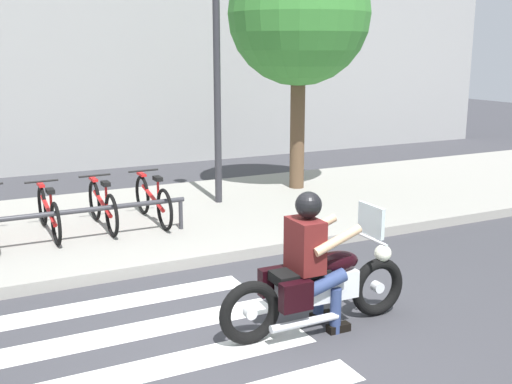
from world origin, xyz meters
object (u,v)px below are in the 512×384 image
at_px(bicycle_2, 49,212).
at_px(tree_near_rack, 299,15).
at_px(street_lamp, 217,44).
at_px(rider, 312,252).
at_px(bike_rack, 55,216).
at_px(motorcycle, 318,286).
at_px(bicycle_3, 103,206).
at_px(bicycle_4, 153,200).

height_order(bicycle_2, tree_near_rack, tree_near_rack).
height_order(street_lamp, tree_near_rack, street_lamp).
distance_m(bicycle_2, tree_near_rack, 5.68).
bearing_deg(street_lamp, bicycle_2, -166.05).
height_order(rider, bike_rack, rider).
xyz_separation_m(bike_rack, street_lamp, (2.96, 1.29, 2.27)).
bearing_deg(motorcycle, street_lamp, 78.48).
bearing_deg(street_lamp, rider, -102.42).
relative_size(motorcycle, bicycle_3, 1.31).
distance_m(bicycle_3, street_lamp, 3.29).
bearing_deg(street_lamp, tree_near_rack, 12.49).
bearing_deg(tree_near_rack, bicycle_4, -160.57).
height_order(bicycle_4, tree_near_rack, tree_near_rack).
distance_m(motorcycle, bike_rack, 4.04).
bearing_deg(bicycle_4, motorcycle, -83.95).
height_order(bicycle_2, bicycle_4, bicycle_4).
height_order(motorcycle, tree_near_rack, tree_near_rack).
bearing_deg(motorcycle, tree_near_rack, 61.86).
xyz_separation_m(bicycle_3, bike_rack, (-0.77, -0.55, 0.07)).
height_order(bicycle_3, bike_rack, bicycle_3).
bearing_deg(rider, tree_near_rack, 61.18).
bearing_deg(rider, bicycle_3, 105.46).
relative_size(rider, bicycle_2, 0.85).
bearing_deg(tree_near_rack, rider, -118.82).
distance_m(rider, street_lamp, 5.32).
distance_m(bicycle_3, bicycle_4, 0.77).
distance_m(bicycle_4, street_lamp, 2.83).
xyz_separation_m(bicycle_2, bicycle_4, (1.54, -0.00, 0.01)).
xyz_separation_m(bike_rack, tree_near_rack, (4.76, 1.69, 2.80)).
distance_m(rider, bicycle_2, 4.50).
height_order(motorcycle, bicycle_2, motorcycle).
distance_m(rider, bicycle_4, 4.10).
xyz_separation_m(rider, bicycle_3, (-1.13, 4.07, -0.33)).
bearing_deg(rider, street_lamp, 77.58).
distance_m(motorcycle, bicycle_3, 4.25).
distance_m(street_lamp, tree_near_rack, 1.92).
bearing_deg(tree_near_rack, bicycle_3, -164.12).
bearing_deg(motorcycle, rider, 177.03).
relative_size(bicycle_3, street_lamp, 0.34).
distance_m(bicycle_2, bike_rack, 0.56).
bearing_deg(bike_rack, bicycle_2, 90.01).
bearing_deg(bicycle_2, bicycle_4, -0.03).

